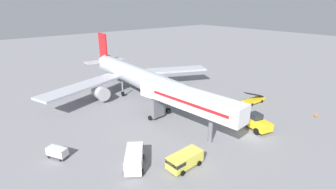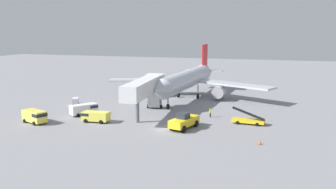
{
  "view_description": "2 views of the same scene",
  "coord_description": "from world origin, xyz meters",
  "px_view_note": "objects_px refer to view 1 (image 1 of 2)",
  "views": [
    {
      "loc": [
        -32.27,
        -18.53,
        19.51
      ],
      "look_at": [
        -2.75,
        16.87,
        2.81
      ],
      "focal_mm": 27.21,
      "sensor_mm": 36.0,
      "label": 1
    },
    {
      "loc": [
        18.12,
        -55.44,
        16.06
      ],
      "look_at": [
        -5.17,
        17.24,
        2.62
      ],
      "focal_mm": 39.52,
      "sensor_mm": 36.0,
      "label": 2
    }
  ],
  "objects_px": {
    "baggage_cart_near_center": "(57,152)",
    "safety_cone_alpha": "(316,115)",
    "ground_crew_worker_foreground": "(219,103)",
    "belt_loader_truck": "(254,100)",
    "pushback_tug": "(254,121)",
    "airplane_at_gate": "(133,75)",
    "service_van_mid_right": "(184,160)",
    "jet_bridge": "(183,99)",
    "service_van_outer_right": "(134,157)"
  },
  "relations": [
    {
      "from": "baggage_cart_near_center",
      "to": "safety_cone_alpha",
      "type": "distance_m",
      "value": 43.44
    },
    {
      "from": "service_van_outer_right",
      "to": "airplane_at_gate",
      "type": "bearing_deg",
      "value": 57.75
    },
    {
      "from": "pushback_tug",
      "to": "service_van_mid_right",
      "type": "height_order",
      "value": "pushback_tug"
    },
    {
      "from": "jet_bridge",
      "to": "pushback_tug",
      "type": "xyz_separation_m",
      "value": [
        9.39,
        -7.1,
        -4.05
      ]
    },
    {
      "from": "ground_crew_worker_foreground",
      "to": "service_van_mid_right",
      "type": "bearing_deg",
      "value": -152.45
    },
    {
      "from": "belt_loader_truck",
      "to": "service_van_mid_right",
      "type": "relative_size",
      "value": 1.17
    },
    {
      "from": "pushback_tug",
      "to": "belt_loader_truck",
      "type": "distance_m",
      "value": 11.57
    },
    {
      "from": "airplane_at_gate",
      "to": "ground_crew_worker_foreground",
      "type": "bearing_deg",
      "value": -62.65
    },
    {
      "from": "baggage_cart_near_center",
      "to": "safety_cone_alpha",
      "type": "relative_size",
      "value": 4.08
    },
    {
      "from": "airplane_at_gate",
      "to": "service_van_outer_right",
      "type": "height_order",
      "value": "airplane_at_gate"
    },
    {
      "from": "safety_cone_alpha",
      "to": "service_van_mid_right",
      "type": "bearing_deg",
      "value": 171.23
    },
    {
      "from": "belt_loader_truck",
      "to": "safety_cone_alpha",
      "type": "distance_m",
      "value": 11.41
    },
    {
      "from": "ground_crew_worker_foreground",
      "to": "safety_cone_alpha",
      "type": "relative_size",
      "value": 2.38
    },
    {
      "from": "pushback_tug",
      "to": "baggage_cart_near_center",
      "type": "bearing_deg",
      "value": 156.82
    },
    {
      "from": "pushback_tug",
      "to": "ground_crew_worker_foreground",
      "type": "relative_size",
      "value": 3.85
    },
    {
      "from": "ground_crew_worker_foreground",
      "to": "safety_cone_alpha",
      "type": "bearing_deg",
      "value": -54.8
    },
    {
      "from": "jet_bridge",
      "to": "airplane_at_gate",
      "type": "bearing_deg",
      "value": 81.14
    },
    {
      "from": "belt_loader_truck",
      "to": "pushback_tug",
      "type": "bearing_deg",
      "value": -147.64
    },
    {
      "from": "service_van_outer_right",
      "to": "safety_cone_alpha",
      "type": "relative_size",
      "value": 7.19
    },
    {
      "from": "jet_bridge",
      "to": "safety_cone_alpha",
      "type": "bearing_deg",
      "value": -28.71
    },
    {
      "from": "jet_bridge",
      "to": "belt_loader_truck",
      "type": "bearing_deg",
      "value": -2.73
    },
    {
      "from": "baggage_cart_near_center",
      "to": "ground_crew_worker_foreground",
      "type": "xyz_separation_m",
      "value": [
        30.13,
        -2.58,
        0.11
      ]
    },
    {
      "from": "airplane_at_gate",
      "to": "ground_crew_worker_foreground",
      "type": "distance_m",
      "value": 19.71
    },
    {
      "from": "service_van_mid_right",
      "to": "jet_bridge",
      "type": "bearing_deg",
      "value": 48.54
    },
    {
      "from": "pushback_tug",
      "to": "service_van_mid_right",
      "type": "bearing_deg",
      "value": -178.3
    },
    {
      "from": "ground_crew_worker_foreground",
      "to": "belt_loader_truck",
      "type": "bearing_deg",
      "value": -22.87
    },
    {
      "from": "jet_bridge",
      "to": "safety_cone_alpha",
      "type": "distance_m",
      "value": 25.44
    },
    {
      "from": "jet_bridge",
      "to": "belt_loader_truck",
      "type": "relative_size",
      "value": 3.41
    },
    {
      "from": "airplane_at_gate",
      "to": "pushback_tug",
      "type": "distance_m",
      "value": 27.4
    },
    {
      "from": "service_van_outer_right",
      "to": "baggage_cart_near_center",
      "type": "distance_m",
      "value": 10.61
    },
    {
      "from": "airplane_at_gate",
      "to": "service_van_mid_right",
      "type": "height_order",
      "value": "airplane_at_gate"
    },
    {
      "from": "pushback_tug",
      "to": "baggage_cart_near_center",
      "type": "distance_m",
      "value": 30.03
    },
    {
      "from": "jet_bridge",
      "to": "pushback_tug",
      "type": "height_order",
      "value": "jet_bridge"
    },
    {
      "from": "pushback_tug",
      "to": "belt_loader_truck",
      "type": "relative_size",
      "value": 1.2
    },
    {
      "from": "service_van_outer_right",
      "to": "ground_crew_worker_foreground",
      "type": "relative_size",
      "value": 3.02
    },
    {
      "from": "service_van_outer_right",
      "to": "safety_cone_alpha",
      "type": "distance_m",
      "value": 34.31
    },
    {
      "from": "service_van_mid_right",
      "to": "baggage_cart_near_center",
      "type": "xyz_separation_m",
      "value": [
        -11.51,
        12.3,
        -0.25
      ]
    },
    {
      "from": "pushback_tug",
      "to": "service_van_outer_right",
      "type": "height_order",
      "value": "pushback_tug"
    },
    {
      "from": "belt_loader_truck",
      "to": "safety_cone_alpha",
      "type": "height_order",
      "value": "belt_loader_truck"
    },
    {
      "from": "jet_bridge",
      "to": "service_van_outer_right",
      "type": "distance_m",
      "value": 12.47
    },
    {
      "from": "pushback_tug",
      "to": "ground_crew_worker_foreground",
      "type": "distance_m",
      "value": 9.58
    },
    {
      "from": "belt_loader_truck",
      "to": "service_van_mid_right",
      "type": "xyz_separation_m",
      "value": [
        -25.85,
        -6.67,
        0.33
      ]
    },
    {
      "from": "baggage_cart_near_center",
      "to": "ground_crew_worker_foreground",
      "type": "height_order",
      "value": "ground_crew_worker_foreground"
    },
    {
      "from": "jet_bridge",
      "to": "ground_crew_worker_foreground",
      "type": "height_order",
      "value": "jet_bridge"
    },
    {
      "from": "jet_bridge",
      "to": "safety_cone_alpha",
      "type": "xyz_separation_m",
      "value": [
        21.89,
        -11.99,
        -4.93
      ]
    },
    {
      "from": "pushback_tug",
      "to": "service_van_outer_right",
      "type": "bearing_deg",
      "value": 169.65
    },
    {
      "from": "service_van_mid_right",
      "to": "ground_crew_worker_foreground",
      "type": "height_order",
      "value": "service_van_mid_right"
    },
    {
      "from": "service_van_mid_right",
      "to": "ground_crew_worker_foreground",
      "type": "distance_m",
      "value": 21.0
    },
    {
      "from": "service_van_mid_right",
      "to": "service_van_outer_right",
      "type": "relative_size",
      "value": 0.91
    },
    {
      "from": "ground_crew_worker_foreground",
      "to": "pushback_tug",
      "type": "bearing_deg",
      "value": -105.32
    }
  ]
}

